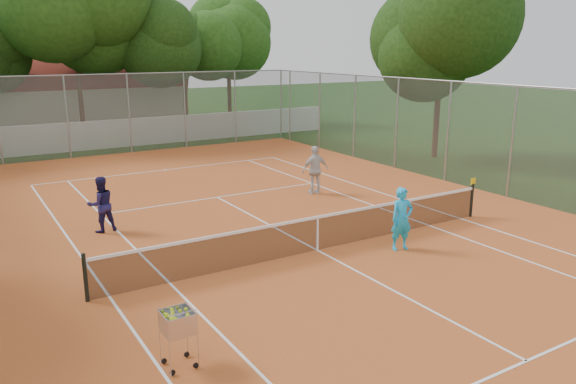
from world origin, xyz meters
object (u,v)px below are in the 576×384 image
player_near (402,219)px  player_far_right (315,170)px  tennis_net (318,233)px  clubhouse (47,95)px  player_far_left (101,204)px  ball_hopper (178,337)px

player_near → player_far_right: 6.28m
tennis_net → clubhouse: size_ratio=0.72×
clubhouse → player_near: size_ratio=9.65×
tennis_net → player_far_right: (3.35, 5.05, 0.40)m
tennis_net → player_far_left: player_far_left is taller
player_near → ball_hopper: player_near is taller
tennis_net → clubhouse: (-2.00, 29.00, 1.69)m
player_near → ball_hopper: size_ratio=1.53×
tennis_net → ball_hopper: size_ratio=10.72×
ball_hopper → player_near: bearing=40.1°
player_far_right → ball_hopper: size_ratio=1.61×
clubhouse → player_far_left: (-2.48, -24.39, -1.35)m
tennis_net → player_near: bearing=-28.8°
player_near → player_far_right: bearing=89.3°
clubhouse → player_far_right: size_ratio=9.20×
tennis_net → player_far_left: (-4.48, 4.61, 0.34)m
tennis_net → clubhouse: clubhouse is taller
ball_hopper → player_far_right: bearing=66.7°
player_far_left → tennis_net: bearing=127.8°
tennis_net → player_far_right: bearing=56.5°
player_far_left → ball_hopper: size_ratio=1.49×
clubhouse → player_far_right: clubhouse is taller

